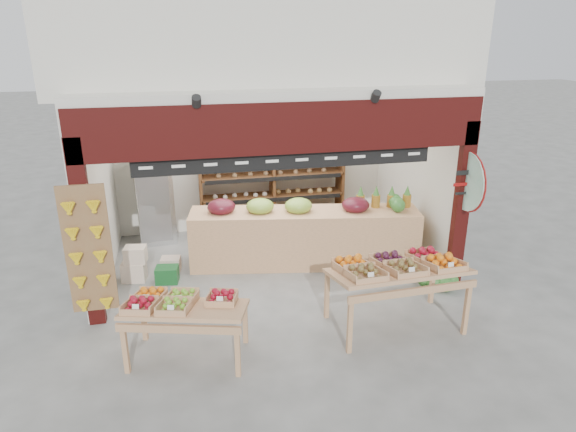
# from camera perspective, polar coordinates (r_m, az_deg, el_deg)

# --- Properties ---
(ground) EXTENTS (60.00, 60.00, 0.00)m
(ground) POSITION_cam_1_polar(r_m,az_deg,el_deg) (8.84, -1.49, -6.14)
(ground) COLOR #62625D
(ground) RESTS_ON ground
(shop_structure) EXTENTS (6.36, 5.12, 5.40)m
(shop_structure) POSITION_cam_1_polar(r_m,az_deg,el_deg) (9.52, -3.70, 20.13)
(shop_structure) COLOR silver
(shop_structure) RESTS_ON ground
(banana_board) EXTENTS (0.60, 0.15, 1.80)m
(banana_board) POSITION_cam_1_polar(r_m,az_deg,el_deg) (7.29, -21.30, -3.88)
(banana_board) COLOR brown
(banana_board) RESTS_ON ground
(gift_sign) EXTENTS (0.04, 0.93, 0.92)m
(gift_sign) POSITION_cam_1_polar(r_m,az_deg,el_deg) (8.17, 19.35, 3.63)
(gift_sign) COLOR #AEDAC5
(gift_sign) RESTS_ON ground
(back_shelving) EXTENTS (2.89, 0.47, 1.79)m
(back_shelving) POSITION_cam_1_polar(r_m,az_deg,el_deg) (10.25, -1.76, 4.09)
(back_shelving) COLOR brown
(back_shelving) RESTS_ON ground
(refrigerator) EXTENTS (0.74, 0.74, 1.74)m
(refrigerator) POSITION_cam_1_polar(r_m,az_deg,el_deg) (10.13, -14.62, 1.98)
(refrigerator) COLOR silver
(refrigerator) RESTS_ON ground
(cardboard_stack) EXTENTS (0.98, 0.70, 0.59)m
(cardboard_stack) POSITION_cam_1_polar(r_m,az_deg,el_deg) (8.79, -15.11, -5.48)
(cardboard_stack) COLOR silver
(cardboard_stack) RESTS_ON ground
(mid_counter) EXTENTS (3.99, 1.43, 1.21)m
(mid_counter) POSITION_cam_1_polar(r_m,az_deg,el_deg) (8.91, 1.74, -2.16)
(mid_counter) COLOR tan
(mid_counter) RESTS_ON ground
(display_table_left) EXTENTS (1.63, 1.17, 0.95)m
(display_table_left) POSITION_cam_1_polar(r_m,az_deg,el_deg) (6.51, -12.10, -9.62)
(display_table_left) COLOR tan
(display_table_left) RESTS_ON ground
(display_table_right) EXTENTS (1.83, 1.07, 1.12)m
(display_table_right) POSITION_cam_1_polar(r_m,az_deg,el_deg) (7.07, 12.06, -5.65)
(display_table_right) COLOR tan
(display_table_right) RESTS_ON ground
(watermelon_pile) EXTENTS (0.63, 0.64, 0.49)m
(watermelon_pile) POSITION_cam_1_polar(r_m,az_deg,el_deg) (8.63, 16.16, -6.30)
(watermelon_pile) COLOR #204D19
(watermelon_pile) RESTS_ON ground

